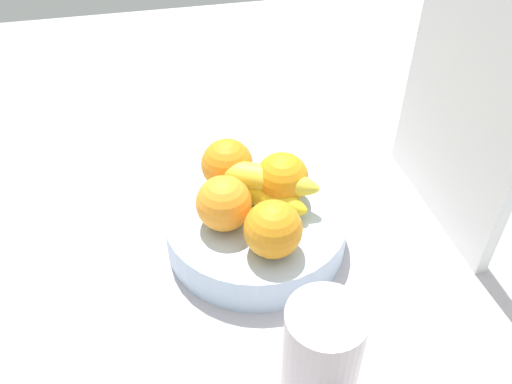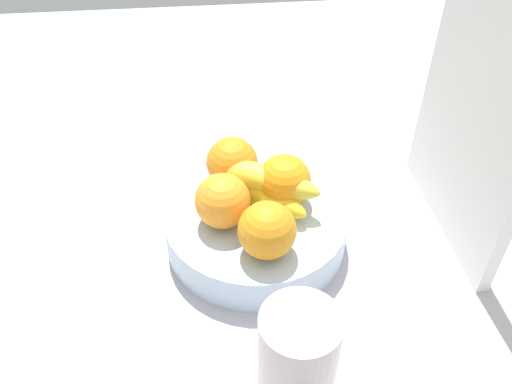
{
  "view_description": "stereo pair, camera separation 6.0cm",
  "coord_description": "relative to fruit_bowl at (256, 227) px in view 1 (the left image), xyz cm",
  "views": [
    {
      "loc": [
        51.9,
        -10.31,
        58.75
      ],
      "look_at": [
        -2.41,
        1.37,
        9.72
      ],
      "focal_mm": 38.11,
      "sensor_mm": 36.0,
      "label": 1
    },
    {
      "loc": [
        52.85,
        -4.36,
        58.75
      ],
      "look_at": [
        -2.41,
        1.37,
        9.72
      ],
      "focal_mm": 38.11,
      "sensor_mm": 36.0,
      "label": 2
    }
  ],
  "objects": [
    {
      "name": "ground_plane",
      "position": [
        2.41,
        -1.37,
        -4.36
      ],
      "size": [
        180.0,
        140.0,
        3.0
      ],
      "primitive_type": "cube",
      "color": "#B5B0B8"
    },
    {
      "name": "fruit_bowl",
      "position": [
        0.0,
        0.0,
        0.0
      ],
      "size": [
        25.97,
        25.97,
        5.72
      ],
      "primitive_type": "cylinder",
      "color": "silver",
      "rests_on": "ground_plane"
    },
    {
      "name": "orange_front_left",
      "position": [
        7.24,
        0.66,
        6.67
      ],
      "size": [
        7.61,
        7.61,
        7.61
      ],
      "primitive_type": "sphere",
      "color": "orange",
      "rests_on": "fruit_bowl"
    },
    {
      "name": "orange_front_right",
      "position": [
        -2.22,
        4.22,
        6.67
      ],
      "size": [
        7.61,
        7.61,
        7.61
      ],
      "primitive_type": "sphere",
      "color": "orange",
      "rests_on": "fruit_bowl"
    },
    {
      "name": "orange_center",
      "position": [
        -7.01,
        -2.78,
        6.67
      ],
      "size": [
        7.61,
        7.61,
        7.61
      ],
      "primitive_type": "sphere",
      "color": "orange",
      "rests_on": "fruit_bowl"
    },
    {
      "name": "orange_back_left",
      "position": [
        1.12,
        -4.65,
        6.67
      ],
      "size": [
        7.61,
        7.61,
        7.61
      ],
      "primitive_type": "sphere",
      "color": "orange",
      "rests_on": "fruit_bowl"
    },
    {
      "name": "banana_bunch",
      "position": [
        -2.55,
        0.73,
        5.96
      ],
      "size": [
        14.64,
        16.83,
        6.2
      ],
      "color": "yellow",
      "rests_on": "fruit_bowl"
    },
    {
      "name": "cutting_board",
      "position": [
        -1.38,
        29.11,
        15.14
      ],
      "size": [
        28.03,
        2.42,
        36.0
      ],
      "primitive_type": "cube",
      "rotation": [
        0.0,
        0.0,
        0.02
      ],
      "color": "white",
      "rests_on": "ground_plane"
    },
    {
      "name": "thermos_tumbler",
      "position": [
        24.55,
        1.89,
        4.33
      ],
      "size": [
        8.53,
        8.53,
        14.38
      ],
      "primitive_type": "cylinder",
      "color": "#BEB2B5",
      "rests_on": "ground_plane"
    }
  ]
}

